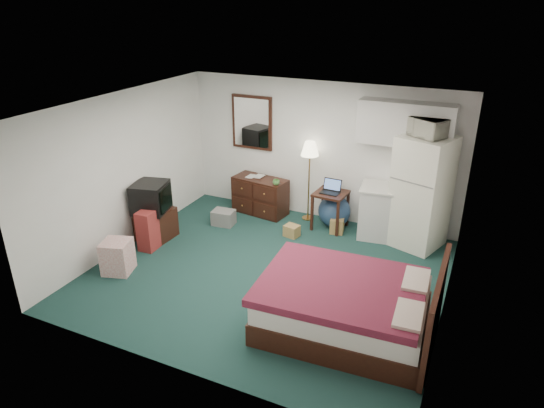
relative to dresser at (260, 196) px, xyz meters
The scene contains 25 objects.
floor 2.22m from the dresser, 61.37° to the right, with size 5.00×4.50×0.01m, color black.
ceiling 3.07m from the dresser, 61.37° to the right, with size 5.00×4.50×0.01m, color white.
walls 2.37m from the dresser, 61.37° to the right, with size 5.01×4.51×2.50m.
mirror 1.37m from the dresser, 135.37° to the left, with size 0.80×0.06×1.00m, color white, non-canonical shape.
upper_cabinets 2.97m from the dresser, ahead, with size 1.50×0.35×0.70m, color silver, non-canonical shape.
headboard 4.43m from the dresser, 37.57° to the right, with size 0.06×1.56×1.00m, color black, non-canonical shape.
dresser is the anchor object (origin of this frame).
floor_lamp 1.00m from the dresser, ahead, with size 0.32×0.32×1.47m, color #B78140, non-canonical shape.
desk 1.41m from the dresser, ahead, with size 0.54×0.54×0.68m, color black, non-canonical shape.
exercise_ball 1.45m from the dresser, ahead, with size 0.58×0.58×0.58m, color navy.
kitchen_counter 2.34m from the dresser, ahead, with size 0.80×0.61×0.87m, color silver, non-canonical shape.
fridge 2.95m from the dresser, ahead, with size 0.76×0.76×1.84m, color white, non-canonical shape.
bed 3.65m from the dresser, 47.75° to the right, with size 1.97×1.54×0.63m, color #420A16, non-canonical shape.
tv_stand 2.04m from the dresser, 124.54° to the right, with size 0.52×0.57×0.52m, color black, non-canonical shape.
suitcase 2.24m from the dresser, 117.20° to the right, with size 0.26×0.41×0.67m, color maroon, non-canonical shape.
retail_box 2.99m from the dresser, 109.57° to the right, with size 0.40×0.40×0.50m, color white, non-canonical shape.
file_bin 0.86m from the dresser, 116.73° to the right, with size 0.38×0.29×0.27m, color slate, non-canonical shape.
cardboard_box_a 1.16m from the dresser, 35.81° to the right, with size 0.24×0.20×0.20m, color olive, non-canonical shape.
cardboard_box_b 1.61m from the dresser, ahead, with size 0.22×0.26×0.26m, color olive, non-canonical shape.
laptop 1.47m from the dresser, ahead, with size 0.32×0.26×0.22m, color black, non-canonical shape.
crt_tv 2.12m from the dresser, 124.18° to the right, with size 0.53×0.57×0.49m, color black, non-canonical shape.
microwave 3.32m from the dresser, ahead, with size 0.52×0.29×0.35m, color white.
book_a 0.52m from the dresser, behind, with size 0.15×0.02×0.21m, color olive.
book_b 0.48m from the dresser, 152.26° to the left, with size 0.16×0.02×0.22m, color olive.
mug 0.60m from the dresser, 23.97° to the right, with size 0.12×0.10×0.12m, color #528C40.
Camera 1 is at (2.67, -5.64, 3.85)m, focal length 32.00 mm.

